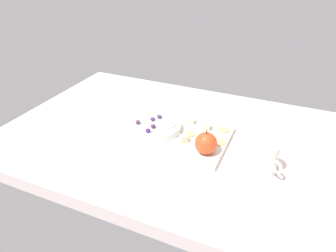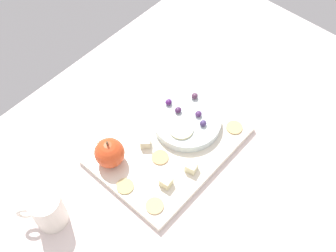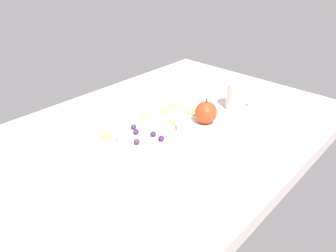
% 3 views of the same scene
% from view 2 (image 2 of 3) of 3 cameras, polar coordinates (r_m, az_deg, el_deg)
% --- Properties ---
extents(table, '(1.28, 0.83, 0.05)m').
position_cam_2_polar(table, '(1.05, 0.95, -4.47)').
color(table, silver).
rests_on(table, ground).
extents(platter, '(0.36, 0.26, 0.02)m').
position_cam_2_polar(platter, '(1.03, 0.18, -2.53)').
color(platter, silver).
rests_on(platter, table).
extents(serving_dish, '(0.17, 0.17, 0.02)m').
position_cam_2_polar(serving_dish, '(1.05, 2.60, 0.69)').
color(serving_dish, silver).
rests_on(serving_dish, platter).
extents(apple_whole, '(0.07, 0.07, 0.07)m').
position_cam_2_polar(apple_whole, '(0.98, -8.02, -3.66)').
color(apple_whole, '#D5451F').
rests_on(apple_whole, platter).
extents(apple_stem, '(0.01, 0.01, 0.01)m').
position_cam_2_polar(apple_stem, '(0.94, -8.32, -2.34)').
color(apple_stem, brown).
rests_on(apple_stem, apple_whole).
extents(cheese_cube_0, '(0.03, 0.03, 0.02)m').
position_cam_2_polar(cheese_cube_0, '(0.96, -0.25, -7.65)').
color(cheese_cube_0, beige).
rests_on(cheese_cube_0, platter).
extents(cheese_cube_1, '(0.03, 0.03, 0.02)m').
position_cam_2_polar(cheese_cube_1, '(0.98, 3.24, -5.63)').
color(cheese_cube_1, beige).
rests_on(cheese_cube_1, platter).
extents(cheese_cube_2, '(0.03, 0.03, 0.02)m').
position_cam_2_polar(cheese_cube_2, '(1.01, -3.12, -2.23)').
color(cheese_cube_2, beige).
rests_on(cheese_cube_2, platter).
extents(cracker_0, '(0.04, 0.04, 0.00)m').
position_cam_2_polar(cracker_0, '(0.94, -1.84, -10.87)').
color(cracker_0, tan).
rests_on(cracker_0, platter).
extents(cracker_1, '(0.04, 0.04, 0.00)m').
position_cam_2_polar(cracker_1, '(1.06, 9.07, -0.21)').
color(cracker_1, tan).
rests_on(cracker_1, platter).
extents(cracker_2, '(0.04, 0.04, 0.00)m').
position_cam_2_polar(cracker_2, '(0.97, -5.91, -8.20)').
color(cracker_2, tan).
rests_on(cracker_2, platter).
extents(cracker_3, '(0.04, 0.04, 0.00)m').
position_cam_2_polar(cracker_3, '(1.00, -1.09, -4.31)').
color(cracker_3, tan).
rests_on(cracker_3, platter).
extents(grape_0, '(0.02, 0.02, 0.02)m').
position_cam_2_polar(grape_0, '(1.06, 0.09, 3.28)').
color(grape_0, '#4D1C62').
rests_on(grape_0, serving_dish).
extents(grape_1, '(0.02, 0.02, 0.02)m').
position_cam_2_polar(grape_1, '(1.07, 3.67, 4.12)').
color(grape_1, '#54304A').
rests_on(grape_1, serving_dish).
extents(grape_2, '(0.02, 0.02, 0.01)m').
position_cam_2_polar(grape_2, '(1.04, 1.40, 2.18)').
color(grape_2, '#44224B').
rests_on(grape_2, serving_dish).
extents(grape_3, '(0.02, 0.02, 0.01)m').
position_cam_2_polar(grape_3, '(1.02, 4.83, 0.37)').
color(grape_3, '#402F60').
rests_on(grape_3, serving_dish).
extents(grape_4, '(0.02, 0.02, 0.01)m').
position_cam_2_polar(grape_4, '(1.04, 4.19, 1.65)').
color(grape_4, '#49275B').
rests_on(grape_4, serving_dish).
extents(apple_slice_0, '(0.06, 0.06, 0.01)m').
position_cam_2_polar(apple_slice_0, '(1.01, 1.82, -0.44)').
color(apple_slice_0, beige).
rests_on(apple_slice_0, serving_dish).
extents(cup, '(0.09, 0.08, 0.10)m').
position_cam_2_polar(cup, '(0.94, -16.16, -11.02)').
color(cup, white).
rests_on(cup, table).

